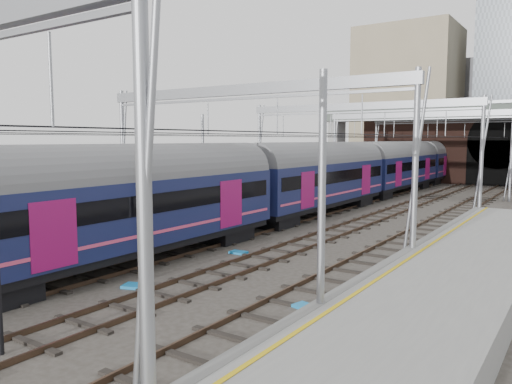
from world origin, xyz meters
The scene contains 13 objects.
ground centered at (0.00, 0.00, 0.00)m, with size 160.00×160.00×0.00m, color #38332D.
platform_left centered at (-10.18, 2.50, 0.55)m, with size 4.32×55.00×1.12m.
platform_right centered at (10.18, -1.50, 0.55)m, with size 4.32×47.00×1.12m.
tracks centered at (0.00, 15.00, 0.02)m, with size 14.40×80.00×0.22m.
overhead_line centered at (0.00, 21.49, 6.57)m, with size 16.80×80.00×8.00m.
retaining_wall centered at (1.40, 51.93, 4.33)m, with size 28.00×2.75×9.00m.
overbridge centered at (0.00, 46.00, 7.27)m, with size 28.00×3.00×9.25m.
city_skyline centered at (2.73, 70.48, 17.09)m, with size 37.50×27.50×60.00m.
train_main centered at (-2.00, 29.14, 2.62)m, with size 3.02×69.75×5.12m.
train_second centered at (-6.00, 25.41, 2.52)m, with size 2.85×49.49×4.89m.
equip_cover_a centered at (0.44, 0.81, 0.05)m, with size 0.86×0.61×0.10m, color #197DC2.
equip_cover_b centered at (0.36, 7.26, 0.05)m, with size 0.78×0.55×0.09m, color #197DC2.
equip_cover_c centered at (6.57, 2.27, 0.04)m, with size 0.76×0.53×0.09m, color #197DC2.
Camera 1 is at (13.75, -11.26, 5.28)m, focal length 35.00 mm.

